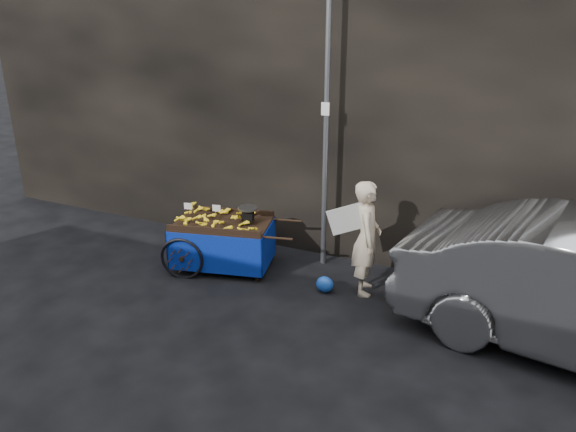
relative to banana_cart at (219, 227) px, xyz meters
The scene contains 6 objects.
ground 1.35m from the banana_cart, 25.77° to the right, with size 80.00×80.00×0.00m, color black.
building_wall 3.14m from the banana_cart, 55.00° to the left, with size 13.50×2.00×5.00m.
street_pole 2.08m from the banana_cart, 29.84° to the left, with size 0.12×0.10×4.00m.
banana_cart is the anchor object (origin of this frame).
vendor 2.24m from the banana_cart, ahead, with size 0.80×0.68×1.61m.
plastic_bag 1.82m from the banana_cart, ahead, with size 0.25×0.20×0.23m, color #1848B4.
Camera 1 is at (3.15, -6.08, 3.81)m, focal length 35.00 mm.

